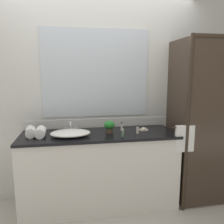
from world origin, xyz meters
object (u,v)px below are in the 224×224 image
amenity_bottle_body_wash (123,133)px  amenity_bottle_lotion (122,127)px  faucet (71,128)px  potted_plant (109,126)px  rolled_towel_near_edge (31,132)px  soap_dish (144,129)px  amenity_bottle_conditioner (138,130)px  sink_basin (70,133)px  rolled_towel_middle (41,132)px

amenity_bottle_body_wash → amenity_bottle_lotion: 0.28m
faucet → amenity_bottle_body_wash: faucet is taller
potted_plant → rolled_towel_near_edge: potted_plant is taller
soap_dish → amenity_bottle_conditioner: 0.17m
faucet → sink_basin: bearing=-90.0°
faucet → rolled_towel_middle: 0.36m
amenity_bottle_conditioner → rolled_towel_middle: 1.09m
rolled_towel_middle → sink_basin: bearing=-4.9°
soap_dish → rolled_towel_middle: (-1.20, -0.08, 0.04)m
amenity_bottle_body_wash → amenity_bottle_lotion: (0.05, 0.28, 0.01)m
sink_basin → rolled_towel_middle: 0.32m
rolled_towel_near_edge → amenity_bottle_lotion: bearing=5.1°
faucet → amenity_bottle_lotion: faucet is taller
sink_basin → amenity_bottle_conditioner: (0.77, -0.02, 0.01)m
potted_plant → amenity_bottle_conditioner: bearing=-15.7°
sink_basin → soap_dish: bearing=7.2°
amenity_bottle_conditioner → rolled_towel_near_edge: (-1.20, 0.07, 0.01)m
sink_basin → amenity_bottle_lotion: bearing=13.9°
faucet → amenity_bottle_conditioner: size_ratio=1.75×
sink_basin → amenity_bottle_conditioner: bearing=-1.1°
faucet → rolled_towel_middle: (-0.32, -0.16, 0.01)m
amenity_bottle_body_wash → faucet: bearing=151.3°
soap_dish → amenity_bottle_conditioner: size_ratio=1.03×
amenity_bottle_conditioner → amenity_bottle_lotion: (-0.15, 0.17, 0.00)m
potted_plant → amenity_bottle_body_wash: 0.24m
rolled_towel_near_edge → amenity_bottle_body_wash: bearing=-10.4°
amenity_bottle_lotion → rolled_towel_middle: (-0.94, -0.12, 0.01)m
amenity_bottle_lotion → rolled_towel_near_edge: bearing=-174.9°
potted_plant → rolled_towel_near_edge: (-0.88, -0.02, -0.03)m
potted_plant → amenity_bottle_lotion: potted_plant is taller
sink_basin → faucet: size_ratio=2.61×
sink_basin → amenity_bottle_conditioner: size_ratio=4.57×
potted_plant → rolled_towel_middle: potted_plant is taller
sink_basin → potted_plant: size_ratio=3.12×
faucet → amenity_bottle_lotion: 0.61m
sink_basin → rolled_towel_middle: rolled_towel_middle is taller
sink_basin → potted_plant: bearing=9.4°
soap_dish → amenity_bottle_lotion: size_ratio=0.98×
faucet → amenity_bottle_conditioner: faucet is taller
soap_dish → rolled_towel_near_edge: 1.32m
amenity_bottle_body_wash → amenity_bottle_conditioner: (0.20, 0.11, 0.00)m
sink_basin → soap_dish: size_ratio=4.43×
faucet → amenity_bottle_lotion: (0.61, -0.03, 0.00)m
rolled_towel_near_edge → rolled_towel_middle: bearing=-15.4°
soap_dish → amenity_bottle_conditioner: amenity_bottle_conditioner is taller
amenity_bottle_lotion → rolled_towel_near_edge: rolled_towel_near_edge is taller
soap_dish → amenity_bottle_body_wash: amenity_bottle_body_wash is taller
soap_dish → amenity_bottle_body_wash: bearing=-142.9°
faucet → soap_dish: bearing=-4.7°
soap_dish → sink_basin: bearing=-172.8°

